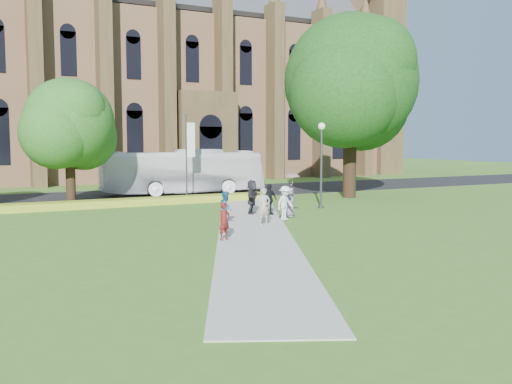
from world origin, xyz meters
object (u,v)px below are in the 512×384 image
streetlamp (321,155)px  large_tree (351,82)px  tour_coach (183,172)px  pedestrian_0 (224,221)px

streetlamp → large_tree: bearing=39.3°
tour_coach → pedestrian_0: bearing=170.5°
large_tree → tour_coach: 14.27m
streetlamp → pedestrian_0: (-9.97, -7.68, -2.47)m
large_tree → tour_coach: size_ratio=1.06×
tour_coach → streetlamp: bearing=-154.2°
streetlamp → large_tree: size_ratio=0.40×
large_tree → streetlamp: bearing=-140.7°
streetlamp → pedestrian_0: 12.82m
tour_coach → large_tree: bearing=-122.3°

